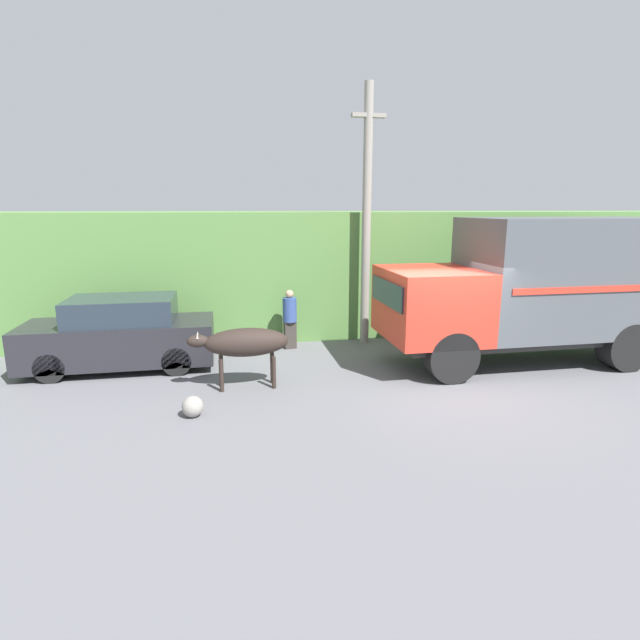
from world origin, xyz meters
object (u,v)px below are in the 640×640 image
at_px(brown_cow, 244,343).
at_px(pedestrian_on_hill, 290,317).
at_px(parked_suv, 120,335).
at_px(cargo_truck, 539,286).
at_px(roadside_rock, 193,407).
at_px(utility_pole, 367,215).

bearing_deg(brown_cow, pedestrian_on_hill, 56.72).
bearing_deg(pedestrian_on_hill, parked_suv, 4.00).
relative_size(cargo_truck, parked_suv, 1.64).
bearing_deg(roadside_rock, utility_pole, 44.53).
bearing_deg(roadside_rock, cargo_truck, 13.11).
distance_m(brown_cow, pedestrian_on_hill, 3.13).
xyz_separation_m(brown_cow, roadside_rock, (-1.01, -1.36, -0.77)).
xyz_separation_m(pedestrian_on_hill, roadside_rock, (-2.33, -4.20, -0.67)).
bearing_deg(cargo_truck, pedestrian_on_hill, 158.64).
bearing_deg(parked_suv, cargo_truck, -8.43).
height_order(cargo_truck, brown_cow, cargo_truck).
bearing_deg(brown_cow, roadside_rock, -134.87).
bearing_deg(pedestrian_on_hill, cargo_truck, 148.52).
bearing_deg(parked_suv, brown_cow, -34.07).
relative_size(parked_suv, roadside_rock, 10.96).
height_order(parked_suv, utility_pole, utility_pole).
bearing_deg(roadside_rock, parked_suv, 119.19).
relative_size(brown_cow, utility_pole, 0.30).
relative_size(brown_cow, parked_suv, 0.49).
xyz_separation_m(brown_cow, utility_pole, (3.46, 3.03, 2.57)).
relative_size(parked_suv, utility_pole, 0.62).
relative_size(brown_cow, roadside_rock, 5.33).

